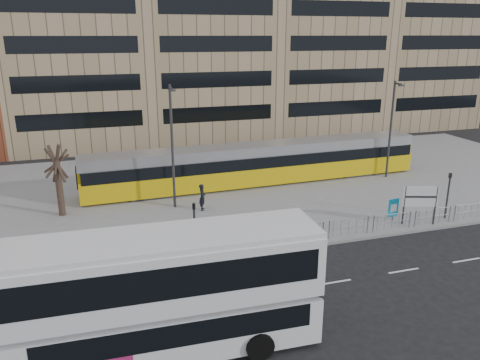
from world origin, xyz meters
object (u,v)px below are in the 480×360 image
object	(u,v)px
ad_panel	(393,208)
traffic_light_east	(448,190)
lamp_post_east	(391,126)
station_sign	(421,198)
traffic_light_west	(194,223)
tram	(259,164)
double_decker_bus	(158,292)
pedestrian	(202,197)
bare_tree	(54,141)
lamp_post_west	(172,143)

from	to	relation	value
ad_panel	traffic_light_east	bearing A→B (deg)	-16.81
lamp_post_east	ad_panel	bearing A→B (deg)	-121.81
traffic_light_east	lamp_post_east	world-z (taller)	lamp_post_east
traffic_light_east	ad_panel	bearing A→B (deg)	157.05
station_sign	traffic_light_west	world-z (taller)	traffic_light_west
tram	traffic_light_west	xyz separation A→B (m)	(-7.65, -11.43, 0.34)
double_decker_bus	pedestrian	size ratio (longest dim) A/B	6.59
traffic_light_east	bare_tree	xyz separation A→B (m)	(-24.14, 8.05, 3.07)
station_sign	ad_panel	world-z (taller)	station_sign
ad_panel	pedestrian	xyz separation A→B (m)	(-11.37, 5.56, 0.06)
ad_panel	lamp_post_west	xyz separation A→B (m)	(-13.10, 6.68, 3.75)
traffic_light_west	traffic_light_east	world-z (taller)	same
lamp_post_east	bare_tree	distance (m)	25.92
pedestrian	traffic_light_west	bearing A→B (deg)	-179.09
station_sign	bare_tree	world-z (taller)	bare_tree
double_decker_bus	ad_panel	size ratio (longest dim) A/B	8.20
tram	bare_tree	bearing A→B (deg)	-171.55
bare_tree	traffic_light_east	bearing A→B (deg)	-18.44
bare_tree	lamp_post_west	bearing A→B (deg)	-5.50
tram	traffic_light_east	xyz separation A→B (m)	(9.26, -10.79, 0.34)
lamp_post_west	lamp_post_east	distance (m)	18.51
pedestrian	bare_tree	distance (m)	10.25
tram	lamp_post_west	xyz separation A→B (m)	(-7.41, -3.46, 2.98)
ad_panel	lamp_post_west	distance (m)	15.17
tram	traffic_light_west	size ratio (longest dim) A/B	8.94
station_sign	traffic_light_east	distance (m)	2.41
station_sign	traffic_light_west	xyz separation A→B (m)	(-14.53, -0.30, 0.24)
double_decker_bus	bare_tree	bearing A→B (deg)	107.05
pedestrian	lamp_post_west	xyz separation A→B (m)	(-1.73, 1.12, 3.69)
lamp_post_west	tram	bearing A→B (deg)	25.02
lamp_post_east	station_sign	bearing A→B (deg)	-113.31
double_decker_bus	station_sign	bearing A→B (deg)	25.27
lamp_post_west	lamp_post_east	world-z (taller)	lamp_post_west
tram	lamp_post_west	bearing A→B (deg)	-156.96
station_sign	double_decker_bus	bearing A→B (deg)	-138.03
ad_panel	pedestrian	distance (m)	12.65
tram	traffic_light_west	world-z (taller)	tram
double_decker_bus	bare_tree	world-z (taller)	bare_tree
pedestrian	traffic_light_west	xyz separation A→B (m)	(-1.97, -6.85, 1.05)
tram	ad_panel	size ratio (longest dim) A/B	18.63
traffic_light_west	lamp_post_west	world-z (taller)	lamp_post_west
bare_tree	pedestrian	bearing A→B (deg)	-11.30
tram	traffic_light_west	distance (m)	13.76
station_sign	bare_tree	xyz separation A→B (m)	(-21.77, 8.39, 3.31)
lamp_post_east	bare_tree	xyz separation A→B (m)	(-25.88, -1.17, 0.66)
tram	traffic_light_west	bearing A→B (deg)	-125.77
tram	double_decker_bus	bearing A→B (deg)	-121.35
traffic_light_west	lamp_post_east	size ratio (longest dim) A/B	0.39
pedestrian	tram	bearing A→B (deg)	-34.23
tram	lamp_post_east	size ratio (longest dim) A/B	3.45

